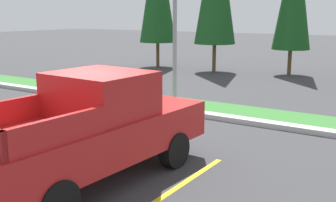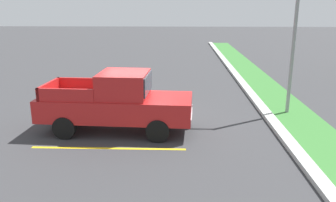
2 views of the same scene
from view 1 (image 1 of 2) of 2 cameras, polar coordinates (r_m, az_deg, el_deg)
ground_plane at (r=9.32m, az=-11.23°, el=-8.26°), size 120.00×120.00×0.00m
parking_line_near at (r=9.39m, az=-17.35°, el=-8.43°), size 0.12×4.80×0.01m
parking_line_far at (r=7.42m, az=-1.32°, el=-13.44°), size 0.12×4.80×0.01m
curb_strip at (r=13.18m, az=4.01°, el=-1.73°), size 56.00×0.40×0.15m
grass_median at (r=14.14m, az=6.17°, el=-1.02°), size 56.00×1.80×0.06m
pickup_truck_main at (r=8.01m, az=-10.36°, el=-3.78°), size 2.19×5.32×2.10m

